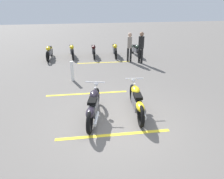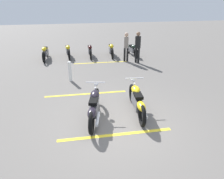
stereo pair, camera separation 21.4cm
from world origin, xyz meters
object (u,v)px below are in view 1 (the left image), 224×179
(motorcycle_row_far_left, at_px, (136,49))
(motorcycle_row_left, at_px, (115,49))
(motorcycle_row_center, at_px, (94,50))
(bollard_post, at_px, (72,71))
(motorcycle_dark_foreground, at_px, (93,106))
(motorcycle_row_right, at_px, (72,50))
(bystander_near_row, at_px, (141,46))
(motorcycle_row_far_right, at_px, (49,52))
(bystander_secondary, at_px, (130,46))
(motorcycle_bright_foreground, at_px, (137,101))

(motorcycle_row_far_left, distance_m, motorcycle_row_left, 1.41)
(motorcycle_row_center, bearing_deg, bollard_post, -14.73)
(motorcycle_dark_foreground, height_order, motorcycle_row_right, motorcycle_dark_foreground)
(motorcycle_dark_foreground, bearing_deg, bystander_near_row, -16.45)
(motorcycle_row_far_left, distance_m, motorcycle_row_far_right, 5.62)
(motorcycle_row_far_left, relative_size, bystander_near_row, 1.12)
(motorcycle_row_center, bearing_deg, motorcycle_row_far_right, -85.57)
(bystander_secondary, bearing_deg, motorcycle_row_center, -109.32)
(motorcycle_bright_foreground, relative_size, motorcycle_row_center, 1.06)
(motorcycle_row_center, xyz_separation_m, motorcycle_row_far_right, (-0.05, 2.81, 0.02))
(motorcycle_row_right, xyz_separation_m, bystander_near_row, (-2.29, -3.99, 0.57))
(motorcycle_bright_foreground, relative_size, motorcycle_row_far_left, 1.10)
(bystander_secondary, relative_size, bollard_post, 1.89)
(bystander_secondary, bearing_deg, motorcycle_row_far_left, 169.61)
(motorcycle_bright_foreground, distance_m, motorcycle_row_far_right, 8.40)
(motorcycle_dark_foreground, distance_m, motorcycle_row_center, 7.82)
(motorcycle_row_far_right, bearing_deg, motorcycle_row_far_left, 90.30)
(motorcycle_row_far_right, xyz_separation_m, bystander_secondary, (-1.60, -4.81, 0.50))
(motorcycle_dark_foreground, bearing_deg, motorcycle_row_right, 18.44)
(motorcycle_row_center, height_order, motorcycle_row_right, motorcycle_row_right)
(motorcycle_row_right, height_order, motorcycle_row_far_right, motorcycle_row_far_right)
(motorcycle_dark_foreground, height_order, motorcycle_row_far_right, motorcycle_dark_foreground)
(bystander_near_row, bearing_deg, motorcycle_row_left, -97.85)
(motorcycle_row_center, height_order, motorcycle_row_far_right, motorcycle_row_far_right)
(motorcycle_bright_foreground, height_order, bollard_post, motorcycle_bright_foreground)
(motorcycle_row_left, xyz_separation_m, bystander_near_row, (-1.97, -1.17, 0.56))
(bystander_near_row, height_order, bollard_post, bystander_near_row)
(motorcycle_bright_foreground, relative_size, motorcycle_dark_foreground, 1.02)
(motorcycle_row_far_left, bearing_deg, motorcycle_row_far_right, -95.48)
(motorcycle_bright_foreground, distance_m, motorcycle_row_center, 7.73)
(motorcycle_row_left, bearing_deg, motorcycle_row_far_right, -84.49)
(motorcycle_row_left, distance_m, bollard_post, 5.03)
(motorcycle_row_left, height_order, motorcycle_row_far_right, motorcycle_row_far_right)
(motorcycle_bright_foreground, xyz_separation_m, motorcycle_dark_foreground, (-0.08, 1.40, 0.00))
(motorcycle_row_right, height_order, bollard_post, bollard_post)
(bystander_secondary, bearing_deg, motorcycle_row_left, -139.03)
(motorcycle_dark_foreground, bearing_deg, motorcycle_row_left, -1.95)
(motorcycle_row_center, relative_size, bollard_post, 2.31)
(motorcycle_row_right, distance_m, motorcycle_row_far_right, 1.43)
(motorcycle_row_center, distance_m, bystander_secondary, 2.64)
(motorcycle_row_right, distance_m, bollard_post, 4.49)
(motorcycle_row_far_right, bearing_deg, motorcycle_dark_foreground, 17.43)
(motorcycle_row_right, bearing_deg, motorcycle_row_left, 80.55)
(motorcycle_row_right, bearing_deg, bollard_post, -2.89)
(motorcycle_row_left, distance_m, motorcycle_row_far_right, 4.22)
(motorcycle_row_center, bearing_deg, motorcycle_bright_foreground, 8.16)
(motorcycle_row_far_left, bearing_deg, bystander_secondary, -33.58)
(motorcycle_row_far_left, height_order, bystander_secondary, bystander_secondary)
(motorcycle_dark_foreground, relative_size, bystander_near_row, 1.21)
(motorcycle_bright_foreground, bearing_deg, bollard_post, 37.22)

